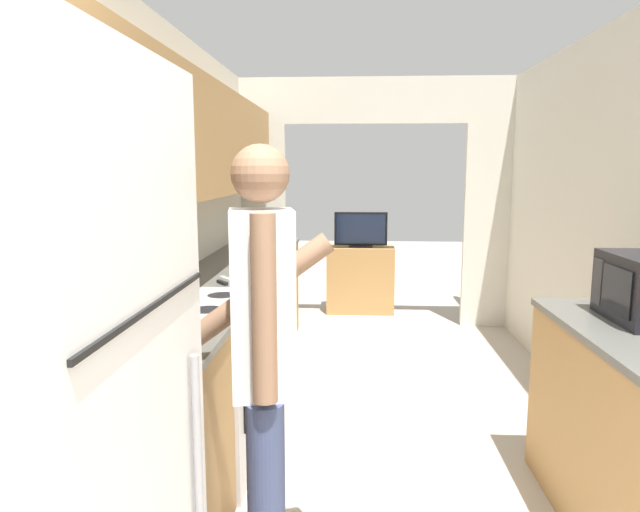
# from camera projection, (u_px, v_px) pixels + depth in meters

# --- Properties ---
(wall_left) EXTENTS (0.38, 7.54, 2.50)m
(wall_left) POSITION_uv_depth(u_px,v_px,m) (152.00, 190.00, 3.08)
(wall_left) COLOR silver
(wall_left) RESTS_ON ground_plane
(wall_far_with_doorway) EXTENTS (3.11, 0.06, 2.50)m
(wall_far_with_doorway) POSITION_uv_depth(u_px,v_px,m) (374.00, 184.00, 5.75)
(wall_far_with_doorway) COLOR silver
(wall_far_with_doorway) RESTS_ON ground_plane
(counter_left) EXTENTS (0.62, 4.13, 0.92)m
(counter_left) POSITION_uv_depth(u_px,v_px,m) (228.00, 338.00, 3.89)
(counter_left) COLOR #B2844C
(counter_left) RESTS_ON ground_plane
(range_oven) EXTENTS (0.66, 0.73, 1.06)m
(range_oven) POSITION_uv_depth(u_px,v_px,m) (194.00, 385.00, 3.03)
(range_oven) COLOR #B7B7BC
(range_oven) RESTS_ON ground_plane
(person) EXTENTS (0.54, 0.42, 1.69)m
(person) POSITION_uv_depth(u_px,v_px,m) (264.00, 374.00, 1.96)
(person) COLOR #384266
(person) RESTS_ON ground_plane
(tv_cabinet) EXTENTS (0.75, 0.42, 0.74)m
(tv_cabinet) POSITION_uv_depth(u_px,v_px,m) (360.00, 279.00, 6.44)
(tv_cabinet) COLOR #B2844C
(tv_cabinet) RESTS_ON ground_plane
(television) EXTENTS (0.59, 0.16, 0.39)m
(television) POSITION_uv_depth(u_px,v_px,m) (361.00, 230.00, 6.32)
(television) COLOR black
(television) RESTS_ON tv_cabinet
(knife) EXTENTS (0.16, 0.31, 0.02)m
(knife) POSITION_uv_depth(u_px,v_px,m) (225.00, 281.00, 3.46)
(knife) COLOR #B7B7BC
(knife) RESTS_ON counter_left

